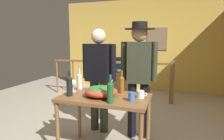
{
  "coord_description": "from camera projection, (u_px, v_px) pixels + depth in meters",
  "views": [
    {
      "loc": [
        0.93,
        -2.78,
        1.47
      ],
      "look_at": [
        0.1,
        -0.27,
        1.06
      ],
      "focal_mm": 31.15,
      "sensor_mm": 36.0,
      "label": 1
    }
  ],
  "objects": [
    {
      "name": "framed_picture",
      "position": [
        157.0,
        39.0,
        5.6
      ],
      "size": [
        0.57,
        0.03,
        0.64
      ],
      "primitive_type": "cube",
      "color": "#80694E"
    },
    {
      "name": "person_standing_right",
      "position": [
        139.0,
        70.0,
        2.86
      ],
      "size": [
        0.53,
        0.44,
        1.73
      ],
      "rotation": [
        0.0,
        0.0,
        3.3
      ],
      "color": "black",
      "rests_on": "ground_plane"
    },
    {
      "name": "wine_glass",
      "position": [
        73.0,
        84.0,
        2.64
      ],
      "size": [
        0.09,
        0.09,
        0.17
      ],
      "color": "silver",
      "rests_on": "serving_table"
    },
    {
      "name": "serving_table",
      "position": [
        105.0,
        104.0,
        2.46
      ],
      "size": [
        1.11,
        0.65,
        0.77
      ],
      "color": "brown",
      "rests_on": "ground_plane"
    },
    {
      "name": "salad_bowl",
      "position": [
        101.0,
        91.0,
        2.42
      ],
      "size": [
        0.41,
        0.41,
        0.22
      ],
      "color": "#CC3D2D",
      "rests_on": "serving_table"
    },
    {
      "name": "tv_console",
      "position": [
        117.0,
        81.0,
        5.87
      ],
      "size": [
        0.9,
        0.4,
        0.53
      ],
      "primitive_type": "cube",
      "color": "#38281E",
      "rests_on": "ground_plane"
    },
    {
      "name": "mug_blue",
      "position": [
        132.0,
        97.0,
        2.23
      ],
      "size": [
        0.11,
        0.07,
        0.11
      ],
      "color": "#3866B2",
      "rests_on": "serving_table"
    },
    {
      "name": "flat_screen_tv",
      "position": [
        117.0,
        64.0,
        5.76
      ],
      "size": [
        0.57,
        0.12,
        0.46
      ],
      "color": "black",
      "rests_on": "tv_console"
    },
    {
      "name": "wine_bottle_amber",
      "position": [
        122.0,
        84.0,
        2.57
      ],
      "size": [
        0.07,
        0.07,
        0.3
      ],
      "color": "brown",
      "rests_on": "serving_table"
    },
    {
      "name": "wine_bottle_green",
      "position": [
        110.0,
        91.0,
        2.16
      ],
      "size": [
        0.07,
        0.07,
        0.32
      ],
      "color": "#1E5628",
      "rests_on": "serving_table"
    },
    {
      "name": "stair_railing",
      "position": [
        127.0,
        75.0,
        4.83
      ],
      "size": [
        3.2,
        0.1,
        1.0
      ],
      "color": "brown",
      "rests_on": "ground_plane"
    },
    {
      "name": "wine_bottle_clear",
      "position": [
        80.0,
        81.0,
        2.78
      ],
      "size": [
        0.08,
        0.08,
        0.3
      ],
      "color": "silver",
      "rests_on": "serving_table"
    },
    {
      "name": "ground_plane",
      "position": [
        111.0,
        133.0,
        3.12
      ],
      "size": [
        8.0,
        8.0,
        0.0
      ],
      "primitive_type": "plane",
      "color": "#9E9384"
    },
    {
      "name": "person_standing_left",
      "position": [
        99.0,
        72.0,
        3.07
      ],
      "size": [
        0.59,
        0.28,
        1.65
      ],
      "rotation": [
        0.0,
        0.0,
        2.98
      ],
      "color": "#2D3323",
      "rests_on": "ground_plane"
    },
    {
      "name": "wine_bottle_dark",
      "position": [
        69.0,
        85.0,
        2.43
      ],
      "size": [
        0.08,
        0.08,
        0.32
      ],
      "color": "black",
      "rests_on": "serving_table"
    },
    {
      "name": "mug_white",
      "position": [
        141.0,
        94.0,
        2.36
      ],
      "size": [
        0.13,
        0.09,
        0.09
      ],
      "color": "white",
      "rests_on": "serving_table"
    },
    {
      "name": "back_wall",
      "position": [
        144.0,
        45.0,
        5.81
      ],
      "size": [
        4.99,
        0.1,
        2.66
      ],
      "primitive_type": "cube",
      "color": "gold",
      "rests_on": "ground_plane"
    }
  ]
}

